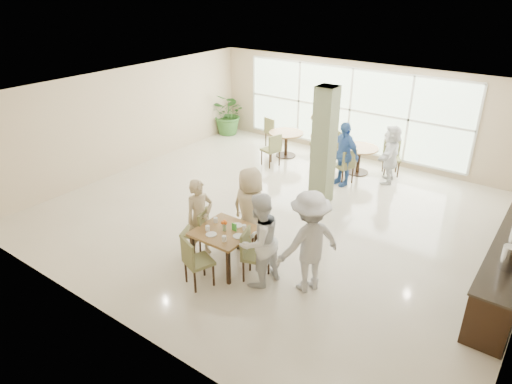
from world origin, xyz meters
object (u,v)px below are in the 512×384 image
Objects in this scene: adult_a at (343,154)px; teen_far at (250,210)px; teen_left at (200,218)px; adult_standing at (319,128)px; adult_b at (390,154)px; teen_right at (259,240)px; teen_standing at (309,242)px; round_table_left at (286,138)px; main_table at (225,234)px; round_table_right at (359,154)px; potted_plant at (229,114)px.

teen_far is at bearing -72.86° from adult_a.
teen_left is 0.90× the size of adult_standing.
adult_standing reaches higher than adult_b.
teen_standing is at bearing 125.91° from teen_right.
adult_standing reaches higher than adult_a.
adult_b is 2.52m from adult_standing.
main_table is at bearing -68.37° from round_table_left.
round_table_left is at bearing -116.74° from teen_standing.
round_table_right is 0.65× the size of teen_left.
main_table is 0.79m from teen_far.
main_table is 0.58× the size of teen_right.
teen_standing reaches higher than adult_a.
round_table_left is at bearing -141.96° from teen_right.
teen_left is at bearing -29.52° from adult_b.
teen_far is at bearing -24.46° from adult_b.
adult_standing reaches higher than teen_far.
adult_a is (-0.04, -0.95, 0.28)m from round_table_right.
teen_standing is (6.50, -5.87, 0.21)m from potted_plant.
teen_right is 4.80m from adult_a.
round_table_left is at bearing -65.15° from teen_far.
adult_standing reaches higher than main_table.
round_table_left is 2.32m from round_table_right.
round_table_left and round_table_right have the same top height.
teen_left is at bearing -55.22° from potted_plant.
adult_b reaches higher than main_table.
teen_right is (0.81, -0.83, 0.00)m from teen_far.
teen_far reaches higher than potted_plant.
teen_standing reaches higher than teen_far.
teen_standing reaches higher than main_table.
round_table_left is (-2.20, 5.54, -0.11)m from main_table.
adult_standing is at bearing -116.51° from adult_b.
main_table is 0.58× the size of teen_far.
potted_plant is at bearing -108.90° from adult_b.
teen_standing is at bearing -74.50° from round_table_right.
adult_standing is (3.48, -0.05, 0.16)m from potted_plant.
round_table_right is at bearing -163.24° from teen_right.
main_table and round_table_right have the same top height.
teen_standing reaches higher than adult_standing.
potted_plant is at bearing -127.76° from teen_right.
teen_left is 0.90× the size of teen_right.
teen_right is 5.60m from adult_b.
teen_standing reaches higher than teen_left.
adult_standing is at bearing 24.30° from teen_left.
potted_plant is 0.92× the size of adult_b.
adult_a is at bearing -20.80° from round_table_left.
teen_right is at bearing -14.60° from adult_b.
adult_a reaches higher than round_table_left.
teen_standing is (1.47, -5.31, 0.37)m from round_table_right.
potted_plant is at bearing -47.77° from teen_far.
adult_standing is at bearing -150.35° from teen_right.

